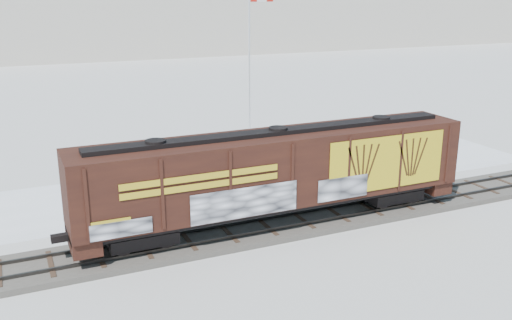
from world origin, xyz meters
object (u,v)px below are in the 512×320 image
flagpole (251,91)px  car_white (191,171)px  car_silver (207,175)px  car_dark (366,160)px  hopper_railcar (278,171)px

flagpole → car_white: size_ratio=2.31×
flagpole → car_silver: size_ratio=2.73×
flagpole → car_dark: (4.88, -7.69, -3.65)m
flagpole → car_silver: bearing=-131.4°
hopper_railcar → car_white: size_ratio=3.83×
car_silver → flagpole: bearing=-39.9°
hopper_railcar → car_silver: (-1.03, 7.41, -2.24)m
car_dark → car_white: bearing=60.6°
car_silver → car_dark: car_silver is taller
hopper_railcar → car_white: 8.55m
car_silver → car_white: (-0.75, 0.68, 0.11)m
car_dark → hopper_railcar: bearing=102.9°
car_white → car_dark: car_white is taller
flagpole → car_dark: flagpole is taller
hopper_railcar → flagpole: 14.77m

